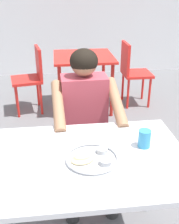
# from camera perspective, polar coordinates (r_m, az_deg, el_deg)

# --- Properties ---
(table_foreground) EXTENTS (1.12, 0.76, 0.75)m
(table_foreground) POSITION_cam_1_polar(r_m,az_deg,el_deg) (1.55, -0.71, -11.85)
(table_foreground) COLOR silver
(table_foreground) RESTS_ON ground
(thali_tray) EXTENTS (0.28, 0.28, 0.03)m
(thali_tray) POSITION_cam_1_polar(r_m,az_deg,el_deg) (1.48, 0.60, -9.52)
(thali_tray) COLOR #B7BABF
(thali_tray) RESTS_ON table_foreground
(drinking_cup) EXTENTS (0.07, 0.07, 0.10)m
(drinking_cup) POSITION_cam_1_polar(r_m,az_deg,el_deg) (1.59, 11.30, -5.31)
(drinking_cup) COLOR #338CBF
(drinking_cup) RESTS_ON table_foreground
(chair_foreground) EXTENTS (0.40, 0.44, 0.86)m
(chair_foreground) POSITION_cam_1_polar(r_m,az_deg,el_deg) (2.34, -1.44, -2.85)
(chair_foreground) COLOR red
(chair_foreground) RESTS_ON ground
(diner_foreground) EXTENTS (0.50, 0.56, 1.18)m
(diner_foreground) POSITION_cam_1_polar(r_m,az_deg,el_deg) (2.05, -0.71, -0.58)
(diner_foreground) COLOR #353535
(diner_foreground) RESTS_ON ground
(table_background_red) EXTENTS (0.77, 0.77, 0.73)m
(table_background_red) POSITION_cam_1_polar(r_m,az_deg,el_deg) (3.69, -1.24, 10.08)
(table_background_red) COLOR red
(table_background_red) RESTS_ON ground
(chair_red_left) EXTENTS (0.45, 0.45, 0.86)m
(chair_red_left) POSITION_cam_1_polar(r_m,az_deg,el_deg) (3.70, -11.83, 7.52)
(chair_red_left) COLOR red
(chair_red_left) RESTS_ON ground
(chair_red_right) EXTENTS (0.39, 0.39, 0.88)m
(chair_red_right) POSITION_cam_1_polar(r_m,az_deg,el_deg) (3.88, 8.74, 8.71)
(chair_red_right) COLOR red
(chair_red_right) RESTS_ON ground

